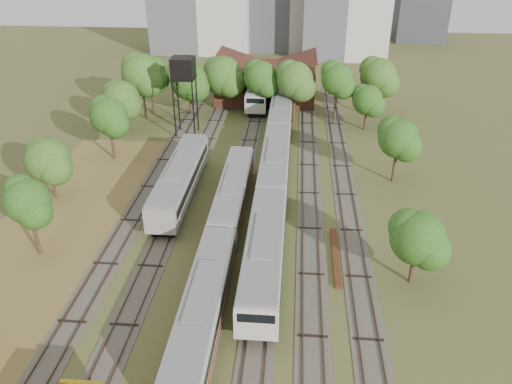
{
  "coord_description": "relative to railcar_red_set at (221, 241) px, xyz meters",
  "views": [
    {
      "loc": [
        4.13,
        -23.83,
        26.47
      ],
      "look_at": [
        0.45,
        20.21,
        2.5
      ],
      "focal_mm": 35.0,
      "sensor_mm": 36.0,
      "label": 1
    }
  ],
  "objects": [
    {
      "name": "tree_band_far",
      "position": [
        -1.28,
        37.08,
        4.18
      ],
      "size": [
        40.51,
        11.4,
        9.68
      ],
      "color": "#382616",
      "rests_on": "ground"
    },
    {
      "name": "tree_band_right",
      "position": [
        16.7,
        15.23,
        2.86
      ],
      "size": [
        5.9,
        39.32,
        7.56
      ],
      "color": "#382616",
      "rests_on": "ground"
    },
    {
      "name": "railcar_rear",
      "position": [
        0.0,
        43.69,
        0.28
      ],
      "size": [
        3.22,
        16.08,
        3.99
      ],
      "color": "black",
      "rests_on": "ground"
    },
    {
      "name": "rail_pile_far",
      "position": [
        10.2,
        0.89,
        -1.68
      ],
      "size": [
        0.55,
        8.86,
        0.29
      ],
      "primitive_type": "cube",
      "color": "#5A2D19",
      "rests_on": "ground"
    },
    {
      "name": "dry_grass_patch",
      "position": [
        -16.0,
        -4.25,
        -1.81
      ],
      "size": [
        14.0,
        60.0,
        0.04
      ],
      "primitive_type": "cube",
      "color": "brown",
      "rests_on": "ground"
    },
    {
      "name": "old_grey_coach",
      "position": [
        -6.0,
        10.97,
        0.22
      ],
      "size": [
        3.04,
        18.0,
        3.76
      ],
      "color": "black",
      "rests_on": "ground"
    },
    {
      "name": "ground",
      "position": [
        2.0,
        -12.25,
        -1.83
      ],
      "size": [
        240.0,
        240.0,
        0.0
      ],
      "primitive_type": "plane",
      "color": "#475123",
      "rests_on": "ground"
    },
    {
      "name": "tree_band_left",
      "position": [
        -17.26,
        13.35,
        3.57
      ],
      "size": [
        8.41,
        62.86,
        8.91
      ],
      "color": "#382616",
      "rests_on": "ground"
    },
    {
      "name": "railcar_green_set",
      "position": [
        4.0,
        15.39,
        0.23
      ],
      "size": [
        3.15,
        52.07,
        3.9
      ],
      "color": "black",
      "rests_on": "ground"
    },
    {
      "name": "water_tower",
      "position": [
        -9.09,
        29.18,
        7.23
      ],
      "size": [
        3.1,
        3.1,
        10.74
      ],
      "color": "black",
      "rests_on": "ground"
    },
    {
      "name": "tracks",
      "position": [
        1.33,
        12.75,
        -1.79
      ],
      "size": [
        24.6,
        80.0,
        0.19
      ],
      "color": "#4C473D",
      "rests_on": "ground"
    },
    {
      "name": "maintenance_shed",
      "position": [
        1.0,
        45.73,
        1.09
      ],
      "size": [
        16.45,
        11.55,
        7.58
      ],
      "color": "#391A14",
      "rests_on": "ground"
    },
    {
      "name": "railcar_red_set",
      "position": [
        0.0,
        0.0,
        0.0
      ],
      "size": [
        2.8,
        34.58,
        3.46
      ],
      "color": "black",
      "rests_on": "ground"
    }
  ]
}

